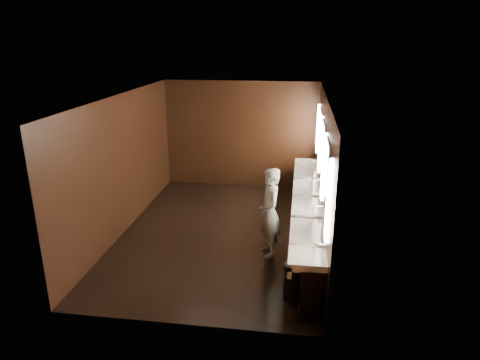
# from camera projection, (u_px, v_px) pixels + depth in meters

# --- Properties ---
(floor) EXTENTS (6.00, 6.00, 0.00)m
(floor) POSITION_uv_depth(u_px,v_px,m) (221.00, 233.00, 8.88)
(floor) COLOR black
(floor) RESTS_ON ground
(ceiling) EXTENTS (4.00, 6.00, 0.02)m
(ceiling) POSITION_uv_depth(u_px,v_px,m) (218.00, 97.00, 7.98)
(ceiling) COLOR #2D2D2B
(ceiling) RESTS_ON wall_back
(wall_back) EXTENTS (4.00, 0.02, 2.80)m
(wall_back) POSITION_uv_depth(u_px,v_px,m) (241.00, 135.00, 11.24)
(wall_back) COLOR black
(wall_back) RESTS_ON floor
(wall_front) EXTENTS (4.00, 0.02, 2.80)m
(wall_front) POSITION_uv_depth(u_px,v_px,m) (177.00, 235.00, 5.62)
(wall_front) COLOR black
(wall_front) RESTS_ON floor
(wall_left) EXTENTS (0.02, 6.00, 2.80)m
(wall_left) POSITION_uv_depth(u_px,v_px,m) (123.00, 164.00, 8.70)
(wall_left) COLOR black
(wall_left) RESTS_ON floor
(wall_right) EXTENTS (0.02, 6.00, 2.80)m
(wall_right) POSITION_uv_depth(u_px,v_px,m) (322.00, 173.00, 8.17)
(wall_right) COLOR black
(wall_right) RESTS_ON floor
(sink_counter) EXTENTS (0.55, 5.40, 1.01)m
(sink_counter) POSITION_uv_depth(u_px,v_px,m) (309.00, 215.00, 8.48)
(sink_counter) COLOR black
(sink_counter) RESTS_ON floor
(mirror_band) EXTENTS (0.06, 5.03, 1.15)m
(mirror_band) POSITION_uv_depth(u_px,v_px,m) (323.00, 155.00, 8.06)
(mirror_band) COLOR #FBE1CC
(mirror_band) RESTS_ON wall_right
(person) EXTENTS (0.57, 0.70, 1.67)m
(person) POSITION_uv_depth(u_px,v_px,m) (270.00, 213.00, 7.76)
(person) COLOR #92CDD9
(person) RESTS_ON floor
(trash_bin) EXTENTS (0.44, 0.44, 0.58)m
(trash_bin) POSITION_uv_depth(u_px,v_px,m) (296.00, 282.00, 6.58)
(trash_bin) COLOR black
(trash_bin) RESTS_ON floor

